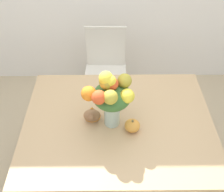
# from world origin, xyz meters

# --- Properties ---
(ground_plane) EXTENTS (12.00, 12.00, 0.00)m
(ground_plane) POSITION_xyz_m (0.00, 0.00, 0.00)
(ground_plane) COLOR tan
(dining_table) EXTENTS (1.37, 1.05, 0.73)m
(dining_table) POSITION_xyz_m (0.00, 0.00, 0.64)
(dining_table) COLOR tan
(dining_table) RESTS_ON ground_plane
(flower_vase) EXTENTS (0.33, 0.27, 0.46)m
(flower_vase) POSITION_xyz_m (-0.05, -0.02, 0.99)
(flower_vase) COLOR #B2CCBC
(flower_vase) RESTS_ON dining_table
(pumpkin) EXTENTS (0.11, 0.11, 0.10)m
(pumpkin) POSITION_xyz_m (0.09, -0.08, 0.77)
(pumpkin) COLOR gold
(pumpkin) RESTS_ON dining_table
(turkey_figurine) EXTENTS (0.12, 0.16, 0.10)m
(turkey_figurine) POSITION_xyz_m (-0.19, 0.03, 0.78)
(turkey_figurine) COLOR #936642
(turkey_figurine) RESTS_ON dining_table
(dining_chair_near_window) EXTENTS (0.43, 0.43, 0.92)m
(dining_chair_near_window) POSITION_xyz_m (-0.10, 0.88, 0.48)
(dining_chair_near_window) COLOR silver
(dining_chair_near_window) RESTS_ON ground_plane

